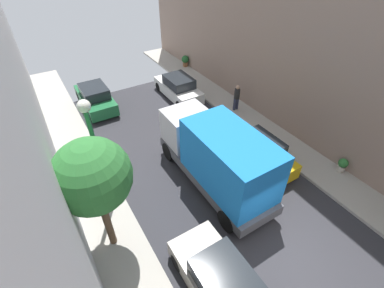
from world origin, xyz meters
The scene contains 12 objects.
ground centered at (0.00, 0.00, 0.00)m, with size 32.00×32.00×0.00m, color #2D2D33.
sidewalk_right centered at (5.00, 0.00, 0.07)m, with size 2.00×44.00×0.15m, color #A8A399.
parked_car_left_2 centered at (-2.70, 0.29, 0.72)m, with size 1.78×4.20×1.57m.
parked_car_left_3 centered at (-2.70, 14.43, 0.72)m, with size 1.78×4.20×1.57m.
parked_car_right_1 centered at (2.70, 4.62, 0.72)m, with size 1.78×4.20×1.57m.
parked_car_right_2 centered at (2.70, 12.77, 0.72)m, with size 1.78×4.20×1.57m.
delivery_truck centered at (0.00, 4.47, 1.79)m, with size 2.26×6.60×3.38m.
pedestrian centered at (4.95, 9.11, 1.07)m, with size 0.40×0.36×1.72m.
street_tree_0 centered at (-5.13, 3.99, 3.69)m, with size 2.46×2.46×4.80m.
potted_plant_1 centered at (5.72, 1.83, 0.56)m, with size 0.46×0.46×0.75m.
potted_plant_2 centered at (5.73, 16.94, 0.66)m, with size 0.62×0.62×0.92m.
lamp_post centered at (-4.60, 5.66, 3.61)m, with size 0.44×0.44×5.22m.
Camera 1 is at (-5.57, -2.49, 9.63)m, focal length 25.30 mm.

